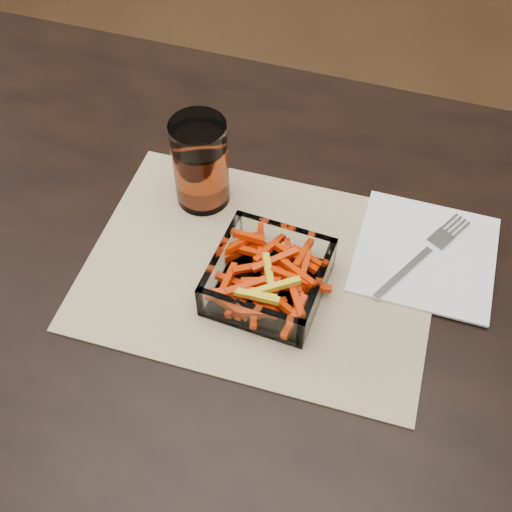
# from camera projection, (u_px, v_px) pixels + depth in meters

# --- Properties ---
(dining_table) EXTENTS (1.60, 0.90, 0.75)m
(dining_table) POSITION_uv_depth(u_px,v_px,m) (222.00, 309.00, 0.91)
(dining_table) COLOR black
(dining_table) RESTS_ON ground
(placemat) EXTENTS (0.46, 0.34, 0.00)m
(placemat) POSITION_uv_depth(u_px,v_px,m) (260.00, 269.00, 0.84)
(placemat) COLOR tan
(placemat) RESTS_ON dining_table
(glass_bowl) EXTENTS (0.14, 0.14, 0.05)m
(glass_bowl) POSITION_uv_depth(u_px,v_px,m) (268.00, 279.00, 0.80)
(glass_bowl) COLOR white
(glass_bowl) RESTS_ON placemat
(tumbler) EXTENTS (0.08, 0.08, 0.13)m
(tumbler) POSITION_uv_depth(u_px,v_px,m) (201.00, 166.00, 0.87)
(tumbler) COLOR white
(tumbler) RESTS_ON placemat
(napkin) EXTENTS (0.18, 0.18, 0.00)m
(napkin) POSITION_uv_depth(u_px,v_px,m) (425.00, 254.00, 0.85)
(napkin) COLOR white
(napkin) RESTS_ON placemat
(fork) EXTENTS (0.10, 0.18, 0.00)m
(fork) POSITION_uv_depth(u_px,v_px,m) (425.00, 253.00, 0.85)
(fork) COLOR silver
(fork) RESTS_ON napkin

